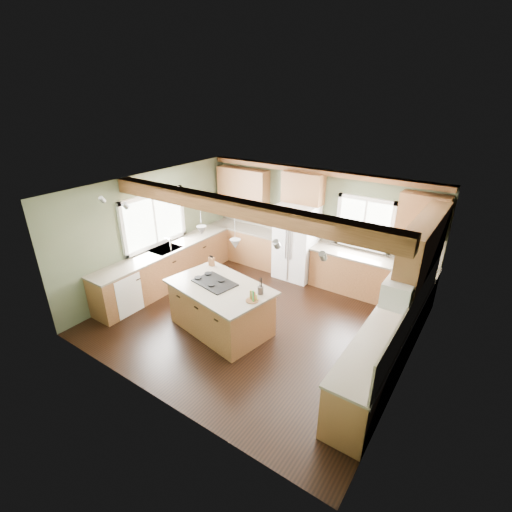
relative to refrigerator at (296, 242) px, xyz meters
The scene contains 37 objects.
floor 2.32m from the refrigerator, 81.95° to the right, with size 5.60×5.60×0.00m, color black.
ceiling 2.73m from the refrigerator, 81.95° to the right, with size 5.60×5.60×0.00m, color silver.
wall_back 0.63m from the refrigerator, 51.71° to the left, with size 5.60×5.60×0.00m, color #49543C.
wall_left 3.30m from the refrigerator, 139.70° to the right, with size 5.00×5.00×0.00m, color #49543C.
wall_right 3.78m from the refrigerator, 34.37° to the right, with size 5.00×5.00×0.00m, color #49543C.
ceiling_beam 3.13m from the refrigerator, 83.65° to the right, with size 5.55×0.26×0.26m, color #4C2A15.
soffit_trim 1.69m from the refrigerator, 43.03° to the left, with size 5.55×0.20×0.10m, color #4C2A15.
backsplash_back 0.57m from the refrigerator, 50.58° to the left, with size 5.58×0.03×0.58m, color brown.
backsplash_right 3.73m from the refrigerator, 33.86° to the right, with size 0.03×3.70×0.58m, color brown.
base_cab_back_left 1.56m from the refrigerator, behind, with size 2.02×0.60×0.88m, color brown.
counter_back_left 1.49m from the refrigerator, behind, with size 2.06×0.64×0.04m, color brown.
base_cab_back_right 1.85m from the refrigerator, ahead, with size 2.62×0.60×0.88m, color brown.
counter_back_right 1.79m from the refrigerator, ahead, with size 2.66×0.64×0.04m, color brown.
base_cab_left 3.06m from the refrigerator, 136.74° to the right, with size 0.60×3.70×0.88m, color brown.
counter_left 3.02m from the refrigerator, 136.74° to the right, with size 0.64×3.74×0.04m, color brown.
base_cab_right 3.51m from the refrigerator, 36.47° to the right, with size 0.60×3.70×0.88m, color brown.
counter_right 3.48m from the refrigerator, 36.47° to the right, with size 0.64×3.74×0.04m, color brown.
upper_cab_back_left 2.00m from the refrigerator, behind, with size 1.40×0.35×0.90m, color brown.
upper_cab_over_fridge 1.27m from the refrigerator, 90.00° to the left, with size 0.96×0.35×0.70m, color brown.
upper_cab_right 3.34m from the refrigerator, 22.64° to the right, with size 0.35×2.20×0.90m, color brown.
upper_cab_back_corner 2.81m from the refrigerator, ahead, with size 0.90×0.35×0.90m, color brown.
window_left 3.30m from the refrigerator, 140.15° to the right, with size 0.04×1.60×1.05m, color white.
window_back 1.63m from the refrigerator, 13.94° to the left, with size 1.10×0.04×1.00m, color white.
sink 3.02m from the refrigerator, 136.74° to the right, with size 0.50×0.65×0.03m, color #262628.
faucet 2.90m from the refrigerator, 134.30° to the right, with size 0.02×0.02×0.28m, color #B2B2B7.
dishwasher 4.05m from the refrigerator, 123.02° to the right, with size 0.60×0.60×0.84m, color white.
oven 4.40m from the refrigerator, 50.38° to the right, with size 0.60×0.72×0.84m, color white.
microwave 3.66m from the refrigerator, 37.00° to the right, with size 0.40×0.70×0.38m, color white.
pendant_left 2.85m from the refrigerator, 101.69° to the right, with size 0.18×0.18×0.16m, color #B2B2B7.
pendant_right 2.96m from the refrigerator, 82.99° to the right, with size 0.18×0.18×0.16m, color #B2B2B7.
refrigerator is the anchor object (origin of this frame).
island 2.74m from the refrigerator, 92.12° to the right, with size 1.79×1.10×0.88m, color brown.
island_top 2.70m from the refrigerator, 92.12° to the right, with size 1.91×1.22×0.04m, color brown.
cooktop 2.68m from the refrigerator, 95.29° to the right, with size 0.78×0.52×0.02m, color black.
knife_block 2.27m from the refrigerator, 110.11° to the right, with size 0.11×0.08×0.18m, color #5B301B.
utensil_crock 2.61m from the refrigerator, 75.06° to the right, with size 0.11×0.11×0.14m, color #3D3531.
bottle_tray 2.88m from the refrigerator, 76.22° to the right, with size 0.22×0.22×0.20m, color brown, non-canonical shape.
Camera 1 is at (3.50, -5.09, 4.22)m, focal length 26.00 mm.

